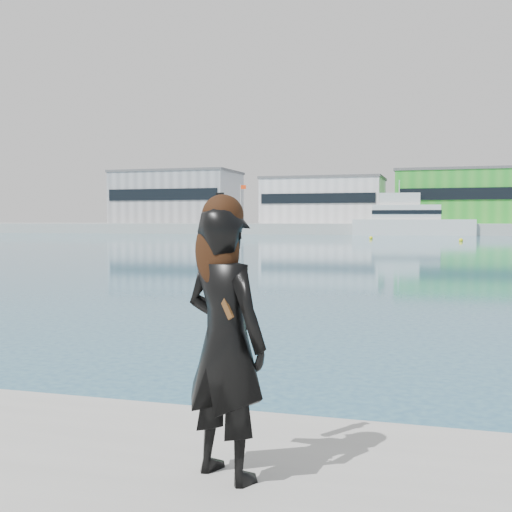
{
  "coord_description": "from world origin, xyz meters",
  "views": [
    {
      "loc": [
        1.91,
        -4.25,
        2.44
      ],
      "look_at": [
        0.59,
        0.28,
        2.19
      ],
      "focal_mm": 45.0,
      "sensor_mm": 36.0,
      "label": 1
    }
  ],
  "objects_px": {
    "motor_yacht": "(409,220)",
    "buoy_far": "(371,239)",
    "woman": "(225,334)",
    "buoy_near": "(461,242)"
  },
  "relations": [
    {
      "from": "motor_yacht",
      "to": "woman",
      "type": "distance_m",
      "value": 111.37
    },
    {
      "from": "buoy_far",
      "to": "woman",
      "type": "distance_m",
      "value": 84.93
    },
    {
      "from": "motor_yacht",
      "to": "buoy_near",
      "type": "relative_size",
      "value": 42.28
    },
    {
      "from": "motor_yacht",
      "to": "buoy_far",
      "type": "xyz_separation_m",
      "value": [
        -3.67,
        -26.76,
        -2.71
      ]
    },
    {
      "from": "buoy_near",
      "to": "buoy_far",
      "type": "distance_m",
      "value": 13.83
    },
    {
      "from": "motor_yacht",
      "to": "buoy_far",
      "type": "bearing_deg",
      "value": -104.05
    },
    {
      "from": "motor_yacht",
      "to": "woman",
      "type": "relative_size",
      "value": 11.51
    },
    {
      "from": "motor_yacht",
      "to": "buoy_near",
      "type": "distance_m",
      "value": 35.39
    },
    {
      "from": "buoy_far",
      "to": "woman",
      "type": "bearing_deg",
      "value": -84.51
    },
    {
      "from": "woman",
      "to": "buoy_far",
      "type": "bearing_deg",
      "value": -59.56
    }
  ]
}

